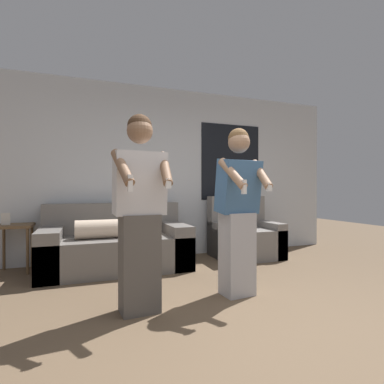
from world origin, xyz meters
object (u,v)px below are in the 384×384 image
armchair (244,237)px  person_left (140,212)px  couch (116,246)px  side_table (15,233)px  person_right (238,210)px

armchair → person_left: size_ratio=0.57×
couch → armchair: size_ratio=1.94×
couch → armchair: (1.99, 0.03, 0.01)m
couch → side_table: 1.29m
side_table → person_left: bearing=-54.6°
armchair → person_left: (-1.95, -1.60, 0.56)m
couch → person_left: bearing=-88.6°
armchair → person_left: person_left is taller
person_left → couch: bearing=91.4°
couch → person_right: size_ratio=1.13×
armchair → side_table: size_ratio=1.27×
couch → side_table: (-1.25, 0.25, 0.20)m
couch → person_left: person_left is taller
armchair → person_right: (-0.94, -1.51, 0.55)m
person_left → person_right: (1.01, 0.08, -0.02)m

